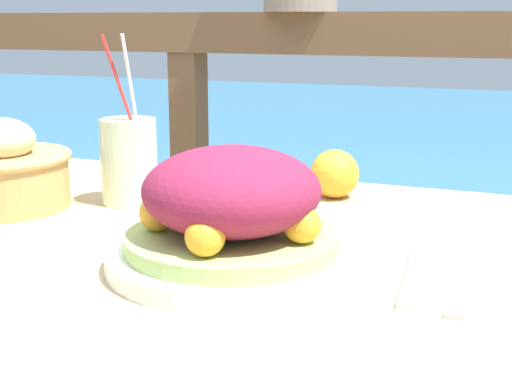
{
  "coord_description": "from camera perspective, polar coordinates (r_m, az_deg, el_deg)",
  "views": [
    {
      "loc": [
        0.33,
        -0.75,
        1.02
      ],
      "look_at": [
        0.02,
        0.03,
        0.81
      ],
      "focal_mm": 50.0,
      "sensor_mm": 36.0,
      "label": 1
    }
  ],
  "objects": [
    {
      "name": "patio_table",
      "position": [
        0.9,
        -1.7,
        -10.75
      ],
      "size": [
        1.1,
        0.76,
        0.75
      ],
      "color": "tan",
      "rests_on": "ground_plane"
    },
    {
      "name": "railing_fence",
      "position": [
        1.58,
        9.52,
        3.41
      ],
      "size": [
        2.8,
        0.08,
        1.03
      ],
      "color": "brown",
      "rests_on": "ground_plane"
    },
    {
      "name": "sea_backdrop",
      "position": [
        4.11,
        16.84,
        2.06
      ],
      "size": [
        12.0,
        4.0,
        0.47
      ],
      "color": "teal",
      "rests_on": "ground_plane"
    },
    {
      "name": "salad_plate",
      "position": [
        0.77,
        -1.94,
        -1.93
      ],
      "size": [
        0.27,
        0.27,
        0.13
      ],
      "color": "white",
      "rests_on": "patio_table"
    },
    {
      "name": "drink_glass",
      "position": [
        1.05,
        -10.11,
        2.48
      ],
      "size": [
        0.08,
        0.08,
        0.24
      ],
      "color": "beige",
      "rests_on": "patio_table"
    },
    {
      "name": "bread_basket",
      "position": [
        1.08,
        -19.78,
        1.6
      ],
      "size": [
        0.2,
        0.2,
        0.13
      ],
      "color": "tan",
      "rests_on": "patio_table"
    },
    {
      "name": "fork",
      "position": [
        0.77,
        12.43,
        -6.55
      ],
      "size": [
        0.03,
        0.18,
        0.0
      ],
      "color": "silver",
      "rests_on": "patio_table"
    },
    {
      "name": "knife",
      "position": [
        0.75,
        16.88,
        -7.14
      ],
      "size": [
        0.03,
        0.18,
        0.0
      ],
      "color": "silver",
      "rests_on": "patio_table"
    },
    {
      "name": "orange_near_basket",
      "position": [
        1.08,
        6.31,
        1.46
      ],
      "size": [
        0.07,
        0.07,
        0.07
      ],
      "color": "#F9A328",
      "rests_on": "patio_table"
    }
  ]
}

